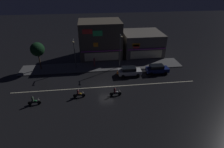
{
  "coord_description": "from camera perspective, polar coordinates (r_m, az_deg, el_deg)",
  "views": [
    {
      "loc": [
        -2.42,
        -26.93,
        16.84
      ],
      "look_at": [
        1.11,
        1.21,
        1.76
      ],
      "focal_mm": 29.85,
      "sensor_mm": 36.0,
      "label": 1
    }
  ],
  "objects": [
    {
      "name": "traffic_cone",
      "position": [
        35.94,
        1.66,
        0.54
      ],
      "size": [
        0.36,
        0.36,
        0.55
      ],
      "primitive_type": "cone",
      "color": "orange",
      "rests_on": "ground"
    },
    {
      "name": "motorcycle_following",
      "position": [
        29.33,
        1.02,
        -5.56
      ],
      "size": [
        1.9,
        0.6,
        1.52
      ],
      "rotation": [
        0.0,
        0.0,
        3.0
      ],
      "color": "black",
      "rests_on": "ground"
    },
    {
      "name": "sidewalk_far",
      "position": [
        38.84,
        -2.87,
        2.38
      ],
      "size": [
        32.96,
        4.51,
        0.14
      ],
      "primitive_type": "cube",
      "color": "#4C4C4F",
      "rests_on": "ground"
    },
    {
      "name": "parked_car_trailing",
      "position": [
        35.22,
        5.35,
        0.9
      ],
      "size": [
        4.3,
        1.98,
        1.67
      ],
      "color": "silver",
      "rests_on": "ground"
    },
    {
      "name": "lane_divider_stripe",
      "position": [
        31.86,
        -1.71,
        -3.92
      ],
      "size": [
        31.31,
        0.16,
        0.01
      ],
      "primitive_type": "cube",
      "color": "beige",
      "rests_on": "ground"
    },
    {
      "name": "pedestrian_on_sidewalk",
      "position": [
        38.5,
        -5.44,
        3.65
      ],
      "size": [
        0.37,
        0.37,
        1.96
      ],
      "rotation": [
        0.0,
        0.0,
        1.13
      ],
      "color": "brown",
      "rests_on": "sidewalk_far"
    },
    {
      "name": "motorcycle_opposite_lane",
      "position": [
        29.4,
        -10.17,
        -5.97
      ],
      "size": [
        1.9,
        0.6,
        1.52
      ],
      "rotation": [
        0.0,
        0.0,
        3.03
      ],
      "color": "black",
      "rests_on": "ground"
    },
    {
      "name": "motorcycle_lead",
      "position": [
        29.71,
        -22.86,
        -7.61
      ],
      "size": [
        1.9,
        0.6,
        1.52
      ],
      "rotation": [
        0.0,
        0.0,
        3.23
      ],
      "color": "black",
      "rests_on": "ground"
    },
    {
      "name": "streetlamp_mid",
      "position": [
        36.74,
        2.51,
        7.89
      ],
      "size": [
        0.44,
        1.64,
        6.91
      ],
      "color": "#47494C",
      "rests_on": "sidewalk_far"
    },
    {
      "name": "street_tree",
      "position": [
        38.67,
        -21.88,
        6.99
      ],
      "size": [
        2.69,
        2.69,
        5.51
      ],
      "color": "#473323",
      "rests_on": "sidewalk_far"
    },
    {
      "name": "streetlamp_west",
      "position": [
        36.86,
        -11.41,
        6.77
      ],
      "size": [
        0.44,
        1.64,
        6.16
      ],
      "color": "#47494C",
      "rests_on": "sidewalk_far"
    },
    {
      "name": "ground_plane",
      "position": [
        31.86,
        -1.71,
        -3.93
      ],
      "size": [
        140.0,
        140.0,
        0.0
      ],
      "primitive_type": "plane",
      "color": "black"
    },
    {
      "name": "storefront_center_block",
      "position": [
        42.75,
        -3.63,
        10.59
      ],
      "size": [
        9.21,
        7.22,
        8.19
      ],
      "color": "#4C443A",
      "rests_on": "ground"
    },
    {
      "name": "parked_car_near_kerb",
      "position": [
        36.96,
        13.64,
        1.55
      ],
      "size": [
        4.3,
        1.98,
        1.67
      ],
      "rotation": [
        0.0,
        0.0,
        3.14
      ],
      "color": "navy",
      "rests_on": "ground"
    },
    {
      "name": "storefront_left_block",
      "position": [
        45.4,
        9.09,
        9.35
      ],
      "size": [
        8.91,
        8.38,
        5.19
      ],
      "color": "#56514C",
      "rests_on": "ground"
    }
  ]
}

